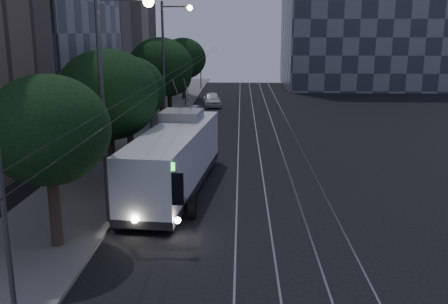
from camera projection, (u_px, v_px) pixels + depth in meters
name	position (u px, v px, depth m)	size (l,w,h in m)	color
ground	(230.00, 215.00, 22.54)	(120.00, 120.00, 0.00)	black
sidewalk	(147.00, 128.00, 42.20)	(5.00, 90.00, 0.15)	slate
tram_rails	(265.00, 130.00, 41.88)	(4.52, 90.00, 0.02)	gray
overhead_wires	(176.00, 88.00, 41.32)	(2.23, 90.00, 6.00)	black
building_distant_right	(362.00, 4.00, 72.54)	(22.00, 18.00, 24.00)	#363D45
trolleybus	(176.00, 158.00, 25.66)	(3.84, 12.58, 5.63)	silver
pickup_silver	(179.00, 139.00, 34.77)	(2.42, 5.25, 1.46)	#9C9EA3
car_white_a	(196.00, 130.00, 38.45)	(1.57, 3.89, 1.33)	#BDBDC1
car_white_b	(186.00, 118.00, 43.42)	(1.94, 4.77, 1.38)	silver
car_white_c	(190.00, 113.00, 46.55)	(1.38, 3.97, 1.31)	#ADADB1
car_white_d	(212.00, 99.00, 54.89)	(1.81, 4.51, 1.54)	silver
tree_0	(48.00, 131.00, 17.97)	(4.49, 4.49, 6.62)	#32241C
tree_1	(108.00, 95.00, 25.93)	(5.29, 5.29, 7.22)	#32241C
tree_2	(128.00, 90.00, 32.86)	(4.88, 4.88, 6.53)	#32241C
tree_3	(161.00, 67.00, 42.94)	(5.61, 5.61, 7.60)	#32241C
tree_4	(169.00, 76.00, 47.98)	(4.35, 4.35, 5.85)	#32241C
tree_5	(183.00, 59.00, 59.43)	(5.44, 5.44, 7.36)	#32241C
streetlamp_near	(111.00, 88.00, 20.10)	(2.35, 0.44, 9.67)	#4F4F51
streetlamp_far	(169.00, 55.00, 39.80)	(2.50, 0.44, 10.37)	#4F4F51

